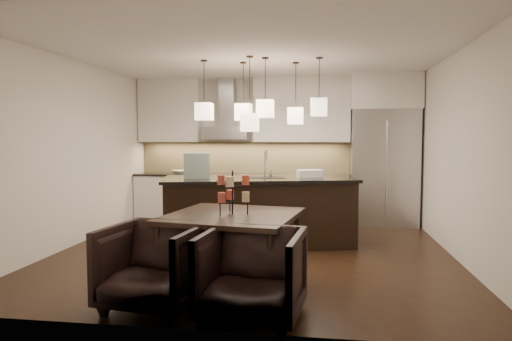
# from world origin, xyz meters

# --- Properties ---
(floor) EXTENTS (5.50, 5.50, 0.02)m
(floor) POSITION_xyz_m (0.00, 0.00, -0.01)
(floor) COLOR black
(floor) RESTS_ON ground
(ceiling) EXTENTS (5.50, 5.50, 0.02)m
(ceiling) POSITION_xyz_m (0.00, 0.00, 2.81)
(ceiling) COLOR white
(ceiling) RESTS_ON wall_back
(wall_back) EXTENTS (5.50, 0.02, 2.80)m
(wall_back) POSITION_xyz_m (0.00, 2.76, 1.40)
(wall_back) COLOR silver
(wall_back) RESTS_ON ground
(wall_front) EXTENTS (5.50, 0.02, 2.80)m
(wall_front) POSITION_xyz_m (0.00, -2.76, 1.40)
(wall_front) COLOR silver
(wall_front) RESTS_ON ground
(wall_left) EXTENTS (0.02, 5.50, 2.80)m
(wall_left) POSITION_xyz_m (-2.76, 0.00, 1.40)
(wall_left) COLOR silver
(wall_left) RESTS_ON ground
(wall_right) EXTENTS (0.02, 5.50, 2.80)m
(wall_right) POSITION_xyz_m (2.76, 0.00, 1.40)
(wall_right) COLOR silver
(wall_right) RESTS_ON ground
(refrigerator) EXTENTS (1.20, 0.72, 2.15)m
(refrigerator) POSITION_xyz_m (2.10, 2.38, 1.07)
(refrigerator) COLOR #B7B7BA
(refrigerator) RESTS_ON floor
(fridge_panel) EXTENTS (1.26, 0.72, 0.65)m
(fridge_panel) POSITION_xyz_m (2.10, 2.38, 2.47)
(fridge_panel) COLOR silver
(fridge_panel) RESTS_ON refrigerator
(lower_cabinets) EXTENTS (4.21, 0.62, 0.88)m
(lower_cabinets) POSITION_xyz_m (-0.62, 2.43, 0.44)
(lower_cabinets) COLOR silver
(lower_cabinets) RESTS_ON floor
(countertop) EXTENTS (4.21, 0.66, 0.04)m
(countertop) POSITION_xyz_m (-0.62, 2.43, 0.90)
(countertop) COLOR black
(countertop) RESTS_ON lower_cabinets
(backsplash) EXTENTS (4.21, 0.02, 0.63)m
(backsplash) POSITION_xyz_m (-0.62, 2.73, 1.24)
(backsplash) COLOR #CDC28A
(backsplash) RESTS_ON countertop
(upper_cab_left) EXTENTS (1.25, 0.35, 1.25)m
(upper_cab_left) POSITION_xyz_m (-2.10, 2.57, 2.17)
(upper_cab_left) COLOR silver
(upper_cab_left) RESTS_ON wall_back
(upper_cab_right) EXTENTS (1.85, 0.35, 1.25)m
(upper_cab_right) POSITION_xyz_m (0.55, 2.57, 2.17)
(upper_cab_right) COLOR silver
(upper_cab_right) RESTS_ON wall_back
(hood_canopy) EXTENTS (0.90, 0.52, 0.24)m
(hood_canopy) POSITION_xyz_m (-0.93, 2.48, 1.72)
(hood_canopy) COLOR #B7B7BA
(hood_canopy) RESTS_ON wall_back
(hood_chimney) EXTENTS (0.30, 0.28, 0.96)m
(hood_chimney) POSITION_xyz_m (-0.93, 2.59, 2.32)
(hood_chimney) COLOR #B7B7BA
(hood_chimney) RESTS_ON hood_canopy
(fruit_bowl) EXTENTS (0.29, 0.29, 0.06)m
(fruit_bowl) POSITION_xyz_m (-1.88, 2.38, 0.95)
(fruit_bowl) COLOR silver
(fruit_bowl) RESTS_ON countertop
(island_body) EXTENTS (2.97, 1.74, 0.98)m
(island_body) POSITION_xyz_m (0.00, 0.48, 0.49)
(island_body) COLOR black
(island_body) RESTS_ON floor
(island_top) EXTENTS (3.08, 1.85, 0.04)m
(island_top) POSITION_xyz_m (0.00, 0.48, 1.00)
(island_top) COLOR black
(island_top) RESTS_ON island_body
(faucet) EXTENTS (0.17, 0.29, 0.42)m
(faucet) POSITION_xyz_m (0.08, 0.61, 1.24)
(faucet) COLOR silver
(faucet) RESTS_ON island_top
(tote_bag) EXTENTS (0.42, 0.28, 0.38)m
(tote_bag) POSITION_xyz_m (-0.90, 0.21, 1.21)
(tote_bag) COLOR #1D4530
(tote_bag) RESTS_ON island_top
(food_container) EXTENTS (0.43, 0.35, 0.11)m
(food_container) POSITION_xyz_m (0.77, 0.68, 1.08)
(food_container) COLOR silver
(food_container) RESTS_ON island_top
(dining_table) EXTENTS (1.53, 1.53, 0.80)m
(dining_table) POSITION_xyz_m (0.00, -1.58, 0.40)
(dining_table) COLOR black
(dining_table) RESTS_ON floor
(candelabra) EXTENTS (0.44, 0.44, 0.47)m
(candelabra) POSITION_xyz_m (0.00, -1.58, 1.04)
(candelabra) COLOR black
(candelabra) RESTS_ON dining_table
(candle_a) EXTENTS (0.09, 0.09, 0.11)m
(candle_a) POSITION_xyz_m (0.15, -1.61, 0.99)
(candle_a) COLOR beige
(candle_a) RESTS_ON candelabra
(candle_b) EXTENTS (0.09, 0.09, 0.11)m
(candle_b) POSITION_xyz_m (-0.05, -1.45, 0.99)
(candle_b) COLOR #D74636
(candle_b) RESTS_ON candelabra
(candle_c) EXTENTS (0.09, 0.09, 0.11)m
(candle_c) POSITION_xyz_m (-0.09, -1.70, 0.99)
(candle_c) COLOR #A84535
(candle_c) RESTS_ON candelabra
(candle_d) EXTENTS (0.09, 0.09, 0.11)m
(candle_d) POSITION_xyz_m (0.13, -1.51, 1.17)
(candle_d) COLOR #D74636
(candle_d) RESTS_ON candelabra
(candle_e) EXTENTS (0.09, 0.09, 0.11)m
(candle_e) POSITION_xyz_m (-0.13, -1.54, 1.17)
(candle_e) COLOR #A84535
(candle_e) RESTS_ON candelabra
(candle_f) EXTENTS (0.09, 0.09, 0.11)m
(candle_f) POSITION_xyz_m (0.00, -1.73, 1.17)
(candle_f) COLOR beige
(candle_f) RESTS_ON candelabra
(armchair_left) EXTENTS (0.98, 1.00, 0.81)m
(armchair_left) POSITION_xyz_m (-0.62, -2.30, 0.41)
(armchair_left) COLOR black
(armchair_left) RESTS_ON floor
(armchair_right) EXTENTS (0.95, 0.98, 0.81)m
(armchair_right) POSITION_xyz_m (0.35, -2.45, 0.41)
(armchair_right) COLOR black
(armchair_right) RESTS_ON floor
(pendant_a) EXTENTS (0.24, 0.24, 0.26)m
(pendant_a) POSITION_xyz_m (-0.82, 0.40, 2.03)
(pendant_a) COLOR beige
(pendant_a) RESTS_ON ceiling
(pendant_b) EXTENTS (0.24, 0.24, 0.26)m
(pendant_b) POSITION_xyz_m (-0.27, 0.66, 2.03)
(pendant_b) COLOR beige
(pendant_b) RESTS_ON ceiling
(pendant_c) EXTENTS (0.24, 0.24, 0.26)m
(pendant_c) POSITION_xyz_m (0.12, 0.32, 2.05)
(pendant_c) COLOR beige
(pendant_c) RESTS_ON ceiling
(pendant_d) EXTENTS (0.24, 0.24, 0.26)m
(pendant_d) POSITION_xyz_m (0.54, 0.81, 1.97)
(pendant_d) COLOR beige
(pendant_d) RESTS_ON ceiling
(pendant_e) EXTENTS (0.24, 0.24, 0.26)m
(pendant_e) POSITION_xyz_m (0.90, 0.43, 2.08)
(pendant_e) COLOR beige
(pendant_e) RESTS_ON ceiling
(pendant_f) EXTENTS (0.24, 0.24, 0.26)m
(pendant_f) POSITION_xyz_m (-0.09, 0.17, 1.85)
(pendant_f) COLOR beige
(pendant_f) RESTS_ON ceiling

